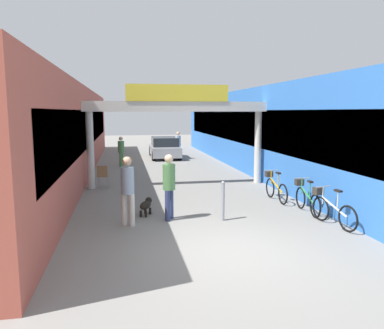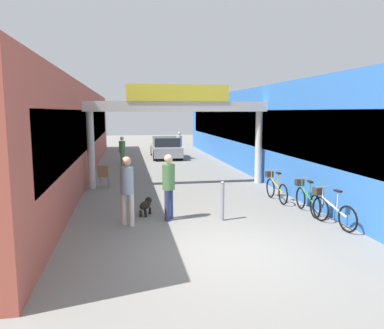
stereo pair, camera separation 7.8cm
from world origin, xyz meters
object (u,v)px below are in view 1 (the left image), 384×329
at_px(cafe_chair_wood_nearer, 103,174).
at_px(parked_car_silver, 165,148).
at_px(bicycle_green_second, 306,197).
at_px(pedestrian_elderly_walking, 178,143).
at_px(pedestrian_with_dog, 169,182).
at_px(dog_on_leash, 146,205).
at_px(bicycle_orange_third, 275,187).
at_px(bollard_post_metal, 223,201).
at_px(bicycle_silver_nearest, 331,209).
at_px(pedestrian_companion, 128,186).
at_px(pedestrian_carrying_crate, 121,150).

bearing_deg(cafe_chair_wood_nearer, parked_car_silver, 69.69).
bearing_deg(parked_car_silver, bicycle_green_second, -79.08).
height_order(pedestrian_elderly_walking, parked_car_silver, pedestrian_elderly_walking).
bearing_deg(pedestrian_with_dog, dog_on_leash, 136.24).
xyz_separation_m(pedestrian_with_dog, bicycle_orange_third, (3.76, 1.64, -0.61)).
xyz_separation_m(bollard_post_metal, cafe_chair_wood_nearer, (-3.44, 5.04, -0.01)).
relative_size(dog_on_leash, parked_car_silver, 0.17).
bearing_deg(bicycle_silver_nearest, pedestrian_companion, 170.23).
bearing_deg(pedestrian_carrying_crate, bicycle_silver_nearest, -65.09).
distance_m(dog_on_leash, cafe_chair_wood_nearer, 4.36).
relative_size(pedestrian_with_dog, dog_on_leash, 2.67).
bearing_deg(pedestrian_carrying_crate, parked_car_silver, 51.81).
relative_size(bicycle_green_second, bollard_post_metal, 1.55).
xyz_separation_m(pedestrian_with_dog, pedestrian_carrying_crate, (-1.33, 10.43, -0.12)).
relative_size(bicycle_orange_third, cafe_chair_wood_nearer, 1.90).
bearing_deg(bicycle_orange_third, parked_car_silver, 100.95).
relative_size(pedestrian_with_dog, pedestrian_companion, 1.00).
relative_size(pedestrian_with_dog, bollard_post_metal, 1.65).
bearing_deg(bollard_post_metal, bicycle_green_second, 8.49).
height_order(dog_on_leash, bicycle_silver_nearest, bicycle_silver_nearest).
height_order(pedestrian_with_dog, pedestrian_companion, pedestrian_companion).
xyz_separation_m(dog_on_leash, cafe_chair_wood_nearer, (-1.42, 4.11, 0.25)).
relative_size(dog_on_leash, cafe_chair_wood_nearer, 0.76).
distance_m(bicycle_orange_third, cafe_chair_wood_nearer, 6.53).
height_order(pedestrian_with_dog, parked_car_silver, pedestrian_with_dog).
height_order(pedestrian_carrying_crate, bicycle_green_second, pedestrian_carrying_crate).
xyz_separation_m(pedestrian_carrying_crate, parked_car_silver, (2.72, 3.46, -0.28)).
bearing_deg(pedestrian_companion, pedestrian_with_dog, 17.34).
relative_size(bicycle_silver_nearest, cafe_chair_wood_nearer, 1.88).
bearing_deg(bollard_post_metal, pedestrian_companion, 179.99).
bearing_deg(pedestrian_companion, pedestrian_carrying_crate, 91.12).
distance_m(bicycle_green_second, bicycle_orange_third, 1.62).
height_order(bicycle_green_second, parked_car_silver, parked_car_silver).
bearing_deg(cafe_chair_wood_nearer, pedestrian_elderly_walking, 63.55).
bearing_deg(bicycle_orange_third, bollard_post_metal, -139.64).
relative_size(pedestrian_companion, bollard_post_metal, 1.66).
distance_m(pedestrian_elderly_walking, bollard_post_metal, 13.44).
height_order(pedestrian_with_dog, pedestrian_elderly_walking, pedestrian_with_dog).
height_order(pedestrian_with_dog, bicycle_green_second, pedestrian_with_dog).
bearing_deg(parked_car_silver, bollard_post_metal, -89.88).
height_order(pedestrian_companion, pedestrian_carrying_crate, pedestrian_companion).
bearing_deg(bollard_post_metal, parked_car_silver, 90.12).
distance_m(pedestrian_carrying_crate, parked_car_silver, 4.41).
xyz_separation_m(pedestrian_carrying_crate, pedestrian_elderly_walking, (3.48, 2.63, 0.05)).
distance_m(pedestrian_with_dog, cafe_chair_wood_nearer, 5.13).
height_order(bicycle_green_second, bollard_post_metal, bollard_post_metal).
xyz_separation_m(pedestrian_companion, pedestrian_carrying_crate, (-0.21, 10.78, -0.12)).
relative_size(pedestrian_with_dog, bicycle_green_second, 1.07).
relative_size(pedestrian_carrying_crate, cafe_chair_wood_nearer, 1.82).
xyz_separation_m(pedestrian_with_dog, bicycle_green_second, (4.06, 0.05, -0.61)).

